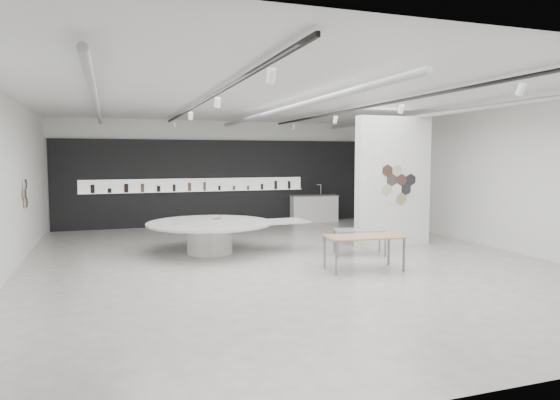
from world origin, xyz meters
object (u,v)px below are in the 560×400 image
object	(u,v)px
partition_column	(393,182)
display_island	(212,233)
sample_table_wood	(364,238)
kitchen_counter	(314,208)
sample_table_stone	(359,232)

from	to	relation	value
partition_column	display_island	bearing A→B (deg)	173.74
partition_column	sample_table_wood	bearing A→B (deg)	-132.07
sample_table_wood	kitchen_counter	bearing A→B (deg)	74.86
display_island	sample_table_stone	world-z (taller)	display_island
display_island	sample_table_wood	size ratio (longest dim) A/B	2.54
display_island	kitchen_counter	xyz separation A→B (m)	(4.93, 4.98, -0.02)
display_island	sample_table_wood	xyz separation A→B (m)	(2.77, -3.02, 0.18)
sample_table_stone	display_island	bearing A→B (deg)	157.65
display_island	sample_table_wood	distance (m)	4.10
sample_table_stone	kitchen_counter	bearing A→B (deg)	77.37
sample_table_wood	kitchen_counter	world-z (taller)	kitchen_counter
partition_column	sample_table_wood	distance (m)	3.50
kitchen_counter	sample_table_stone	bearing A→B (deg)	-96.86
display_island	sample_table_wood	world-z (taller)	display_island
display_island	kitchen_counter	size ratio (longest dim) A/B	2.31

